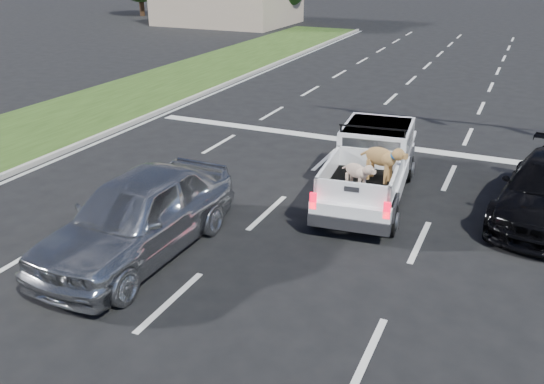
{
  "coord_description": "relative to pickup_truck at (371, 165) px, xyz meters",
  "views": [
    {
      "loc": [
        3.32,
        -6.94,
        5.61
      ],
      "look_at": [
        -0.72,
        2.0,
        1.46
      ],
      "focal_mm": 38.0,
      "sensor_mm": 36.0,
      "label": 1
    }
  ],
  "objects": [
    {
      "name": "ground",
      "position": [
        -0.13,
        -5.87,
        -0.83
      ],
      "size": [
        160.0,
        160.0,
        0.0
      ],
      "primitive_type": "plane",
      "color": "black",
      "rests_on": "ground"
    },
    {
      "name": "road_markings",
      "position": [
        -0.13,
        0.69,
        -0.82
      ],
      "size": [
        17.75,
        60.0,
        0.01
      ],
      "color": "silver",
      "rests_on": "ground"
    },
    {
      "name": "grass_median_left",
      "position": [
        -11.63,
        0.13,
        -0.78
      ],
      "size": [
        5.0,
        60.0,
        0.1
      ],
      "primitive_type": "cube",
      "color": "#284214",
      "rests_on": "ground"
    },
    {
      "name": "curb_left",
      "position": [
        -9.18,
        0.13,
        -0.76
      ],
      "size": [
        0.15,
        60.0,
        0.14
      ],
      "primitive_type": "cube",
      "color": "#A29D94",
      "rests_on": "ground"
    },
    {
      "name": "pickup_truck",
      "position": [
        0.0,
        0.0,
        0.0
      ],
      "size": [
        2.19,
        4.89,
        1.78
      ],
      "rotation": [
        0.0,
        0.0,
        0.1
      ],
      "color": "black",
      "rests_on": "ground"
    },
    {
      "name": "silver_sedan",
      "position": [
        -3.37,
        -4.66,
        0.01
      ],
      "size": [
        2.06,
        4.93,
        1.67
      ],
      "primitive_type": "imported",
      "rotation": [
        0.0,
        0.0,
        -0.02
      ],
      "color": "#A4A6AB",
      "rests_on": "ground"
    }
  ]
}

